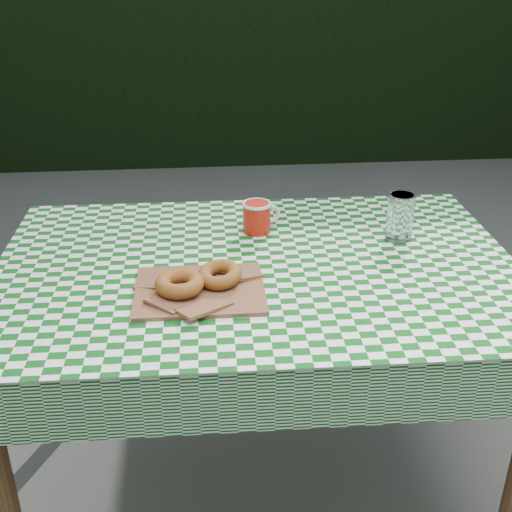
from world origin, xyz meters
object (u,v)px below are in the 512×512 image
Objects in this scene: table at (257,385)px; drinking_glass at (400,217)px; coffee_mug at (257,217)px; paper_bag at (200,289)px.

table is 0.61m from drinking_glass.
coffee_mug is at bearing 85.85° from table.
paper_bag is 1.95× the size of coffee_mug.
table is at bearing -118.81° from coffee_mug.
coffee_mug reaches higher than table.
drinking_glass is (0.39, -0.08, 0.02)m from coffee_mug.
coffee_mug is 1.19× the size of drinking_glass.
paper_bag is at bearing -138.16° from table.
table is 4.33× the size of paper_bag.
table is 8.46× the size of coffee_mug.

